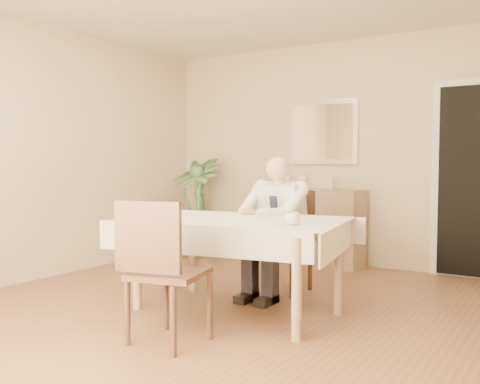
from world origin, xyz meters
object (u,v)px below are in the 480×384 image
Objects in this scene: chair_far at (287,234)px; sideboard at (317,226)px; potted_palm at (197,207)px; dining_table at (236,229)px; seated_man at (272,219)px; coffee_mug at (292,219)px; chair_near at (160,264)px.

chair_far reaches higher than sideboard.
dining_table is at bearing -46.30° from potted_palm.
dining_table is 2.22m from sideboard.
seated_man is (0.00, 0.59, 0.02)m from dining_table.
coffee_mug is 0.09× the size of potted_palm.
dining_table is 1.52× the size of potted_palm.
dining_table is 0.59m from seated_man.
dining_table is 1.71× the size of sideboard.
chair_far is at bearing 80.05° from dining_table.
dining_table is 1.52× the size of seated_man.
chair_near is 8.51× the size of coffee_mug.
dining_table is 16.76× the size of coffee_mug.
chair_near is at bearing -89.48° from seated_man.
potted_palm reaches higher than chair_near.
seated_man is at bearing 76.56° from chair_near.
chair_near is 0.87× the size of sideboard.
seated_man is 0.93m from coffee_mug.
seated_man is at bearing -92.56° from chair_far.
dining_table is 0.94m from chair_near.
potted_palm is (-1.83, 1.03, 0.09)m from chair_far.
chair_far reaches higher than coffee_mug.
chair_near is 1.53m from seated_man.
sideboard is 0.89× the size of potted_palm.
sideboard is at bearing 99.71° from chair_far.
sideboard is at bearing 100.09° from seated_man.
chair_near is 0.77× the size of potted_palm.
chair_far is 1.34m from sideboard.
chair_far is 1.81m from chair_near.
coffee_mug is at bearing 41.17° from chair_near.
seated_man is (0.00, -0.29, 0.16)m from chair_far.
chair_far is at bearing 118.94° from coffee_mug.
potted_palm reaches higher than chair_far.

